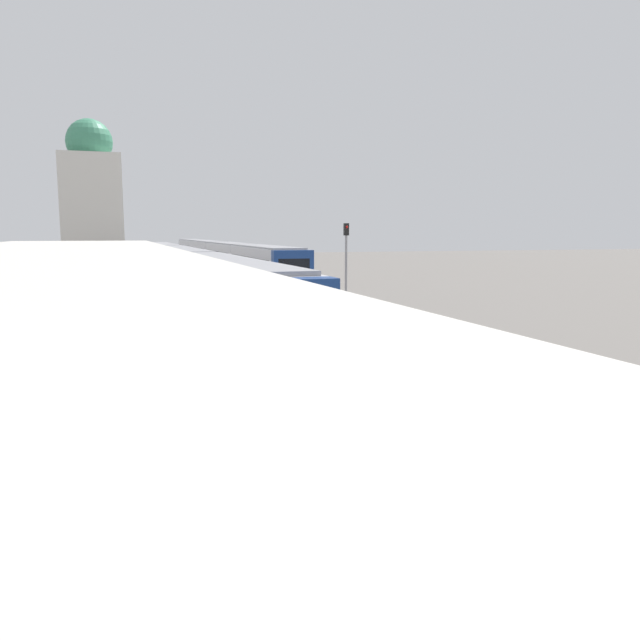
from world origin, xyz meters
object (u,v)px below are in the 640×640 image
train_near (177,272)px  signal_post_near (574,457)px  signal_mast_far (346,252)px  train_far (218,254)px  person_on_platform (158,358)px

train_near → signal_post_near: train_near is taller
train_near → signal_mast_far: 9.80m
train_near → signal_mast_far: size_ratio=10.39×
train_near → signal_mast_far: bearing=-13.8°
signal_post_near → train_far: bearing=84.9°
train_far → signal_post_near: train_far is taller
signal_post_near → signal_mast_far: signal_mast_far is taller
signal_post_near → signal_mast_far: (7.62, 28.23, 1.58)m
person_on_platform → train_near: (2.75, 25.71, -0.16)m
signal_mast_far → train_near: bearing=166.2°
train_far → signal_post_near: bearing=-95.1°
person_on_platform → signal_mast_far: 26.40m
signal_mast_far → train_far: bearing=93.4°
signal_post_near → signal_mast_far: 29.29m
train_far → signal_mast_far: 34.30m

